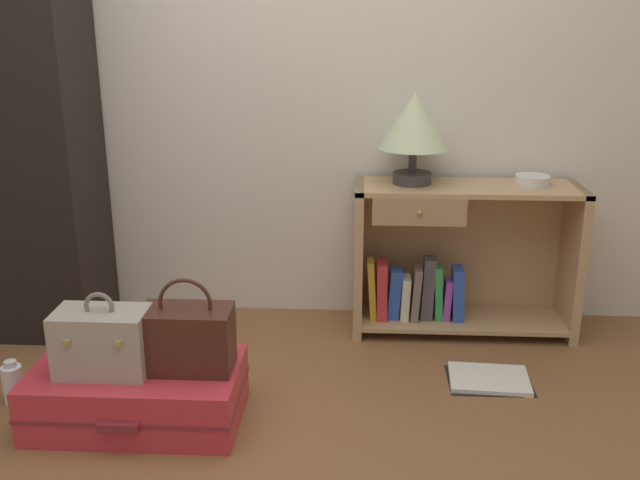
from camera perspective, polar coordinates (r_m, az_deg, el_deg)
back_wall at (r=3.40m, az=-2.49°, el=15.48°), size 6.40×0.10×2.60m
bookshelf at (r=3.37m, az=10.44°, el=-1.58°), size 1.00×0.34×0.69m
table_lamp at (r=3.21m, az=7.43°, el=9.05°), size 0.31×0.31×0.40m
bowl at (r=3.33m, az=16.42°, el=4.55°), size 0.15×0.15×0.04m
suitcase_large at (r=2.76m, az=-14.18°, el=-11.65°), size 0.75×0.46×0.21m
train_case at (r=2.66m, az=-16.77°, el=-7.66°), size 0.32×0.19×0.30m
handbag at (r=2.62m, az=-10.42°, el=-7.59°), size 0.32×0.18×0.34m
bottle at (r=3.04m, az=-23.05°, el=-10.35°), size 0.08×0.08×0.17m
open_book_on_floor at (r=3.05m, az=13.19°, el=-10.65°), size 0.33×0.25×0.02m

